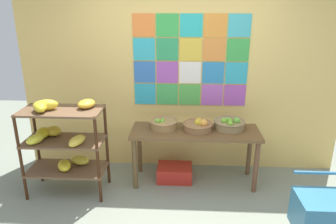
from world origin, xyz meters
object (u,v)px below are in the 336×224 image
at_px(display_table, 195,138).
at_px(fruit_basket_centre, 198,125).
at_px(shopping_cart, 331,218).
at_px(fruit_basket_back_right, 164,124).
at_px(produce_crate_under_table, 175,173).
at_px(banana_shelf_unit, 62,137).
at_px(fruit_basket_right, 229,124).

relative_size(display_table, fruit_basket_centre, 4.27).
distance_m(display_table, shopping_cart, 1.77).
bearing_deg(fruit_basket_centre, fruit_basket_back_right, 175.39).
xyz_separation_m(fruit_basket_back_right, produce_crate_under_table, (0.15, -0.02, -0.69)).
relative_size(fruit_basket_back_right, produce_crate_under_table, 0.77).
distance_m(banana_shelf_unit, fruit_basket_right, 2.07).
bearing_deg(fruit_basket_back_right, fruit_basket_right, 2.61).
bearing_deg(fruit_basket_back_right, display_table, -6.22).
bearing_deg(display_table, produce_crate_under_table, 175.72).
distance_m(banana_shelf_unit, display_table, 1.63).
height_order(fruit_basket_right, shopping_cart, fruit_basket_right).
xyz_separation_m(display_table, produce_crate_under_table, (-0.26, 0.02, -0.53)).
distance_m(display_table, fruit_basket_centre, 0.17).
height_order(produce_crate_under_table, shopping_cart, shopping_cart).
height_order(banana_shelf_unit, shopping_cart, banana_shelf_unit).
distance_m(fruit_basket_centre, produce_crate_under_table, 0.75).
distance_m(produce_crate_under_table, shopping_cart, 1.99).
xyz_separation_m(banana_shelf_unit, shopping_cart, (2.75, -1.01, -0.26)).
xyz_separation_m(fruit_basket_centre, produce_crate_under_table, (-0.29, 0.01, -0.69)).
bearing_deg(fruit_basket_centre, fruit_basket_right, 10.54).
xyz_separation_m(fruit_basket_centre, shopping_cart, (1.11, -1.34, -0.32)).
relative_size(display_table, shopping_cart, 2.00).
bearing_deg(shopping_cart, fruit_basket_back_right, 137.28).
bearing_deg(fruit_basket_back_right, fruit_basket_centre, -4.61).
height_order(fruit_basket_right, fruit_basket_centre, fruit_basket_right).
distance_m(fruit_basket_centre, shopping_cart, 1.77).
xyz_separation_m(fruit_basket_right, produce_crate_under_table, (-0.69, -0.06, -0.69)).
bearing_deg(banana_shelf_unit, produce_crate_under_table, 14.29).
bearing_deg(produce_crate_under_table, banana_shelf_unit, -165.71).
relative_size(banana_shelf_unit, fruit_basket_centre, 3.18).
bearing_deg(banana_shelf_unit, shopping_cart, -20.18).
relative_size(fruit_basket_back_right, shopping_cart, 0.44).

